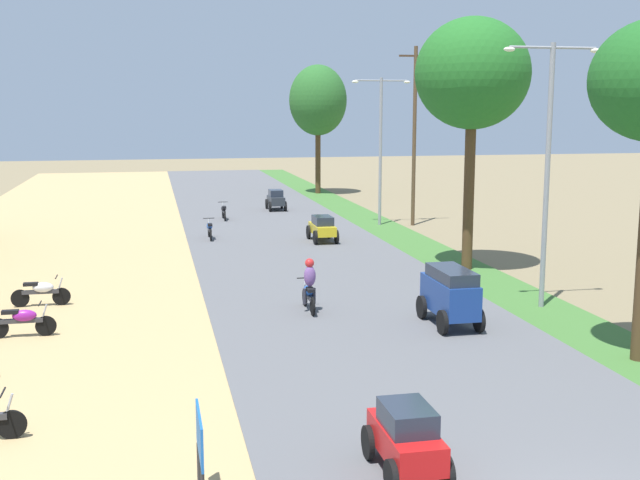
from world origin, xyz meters
The scene contains 15 objects.
parked_motorbike_second centered at (-9.60, 13.00, 0.55)m, with size 1.80×0.54×0.94m.
parked_motorbike_third centered at (-9.54, 16.49, 0.55)m, with size 1.80×0.54×0.94m.
street_signboard centered at (-5.44, 2.69, 1.11)m, with size 0.06×1.30×1.50m.
median_tree_second centered at (5.80, 19.22, 7.43)m, with size 4.29×4.29×9.50m.
median_tree_third centered at (5.82, 47.37, 6.72)m, with size 4.13×4.13×9.20m.
streetlamp_near centered at (5.80, 13.17, 4.70)m, with size 3.16×0.20×8.09m.
streetlamp_mid centered at (5.80, 31.28, 4.51)m, with size 3.16×0.20×7.71m.
utility_pole_near centered at (7.58, 31.05, 4.88)m, with size 1.80×0.20×9.37m.
car_hatchback_red centered at (-1.98, 2.97, 0.75)m, with size 1.04×2.00×1.23m.
car_van_blue centered at (2.16, 11.65, 1.02)m, with size 1.19×2.41×1.67m.
car_sedan_yellow centered at (1.65, 26.55, 0.74)m, with size 1.10×2.26×1.19m.
car_hatchback_charcoal centered at (1.31, 38.37, 0.75)m, with size 1.04×2.00×1.23m.
motorbike_foreground_rider centered at (-1.46, 14.05, 0.86)m, with size 0.54×1.80×1.66m.
motorbike_ahead_second centered at (-3.42, 28.36, 0.57)m, with size 0.54×1.80×0.94m.
motorbike_ahead_third centered at (-2.17, 34.87, 0.57)m, with size 0.54×1.80×0.94m.
Camera 1 is at (-6.04, -9.13, 6.23)m, focal length 44.64 mm.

